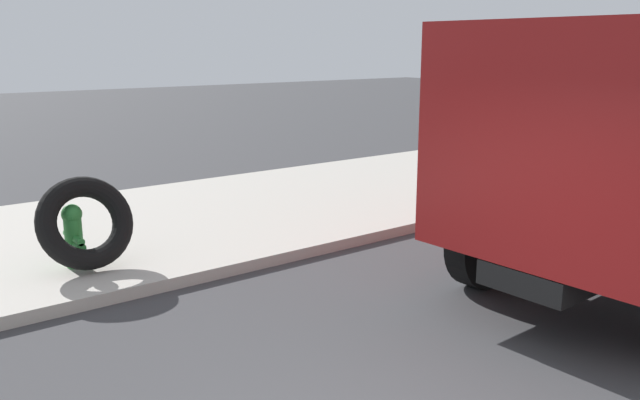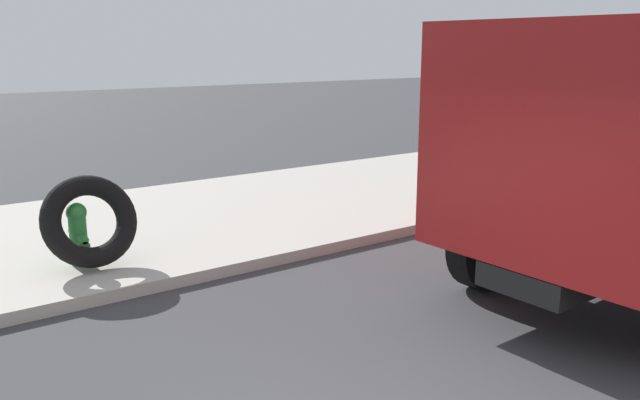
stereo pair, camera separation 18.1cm
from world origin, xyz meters
TOP-DOWN VIEW (x-y plane):
  - sidewalk_curb at (0.00, 6.50)m, footprint 36.00×5.00m
  - fire_hydrant at (-0.27, 5.08)m, footprint 0.24×0.55m
  - loose_tire at (-0.17, 4.93)m, footprint 1.16×0.73m

SIDE VIEW (x-z plane):
  - sidewalk_curb at x=0.00m, z-range 0.00..0.15m
  - fire_hydrant at x=-0.27m, z-range 0.18..0.96m
  - loose_tire at x=-0.17m, z-range 0.15..1.29m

